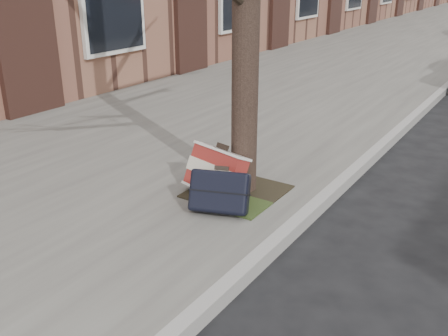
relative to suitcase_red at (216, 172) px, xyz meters
The scene contains 4 objects.
near_sidewalk 14.06m from the suitcase_red, 96.36° to the left, with size 5.00×70.00×0.12m, color slate.
dirt_patch 0.32m from the suitcase_red, 48.98° to the left, with size 0.85×0.85×0.01m, color black.
suitcase_red is the anchor object (origin of this frame).
suitcase_navy 0.38m from the suitcase_red, 50.27° to the right, with size 0.53×0.17×0.38m, color black.
Camera 1 is at (0.37, -2.63, 2.19)m, focal length 40.00 mm.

